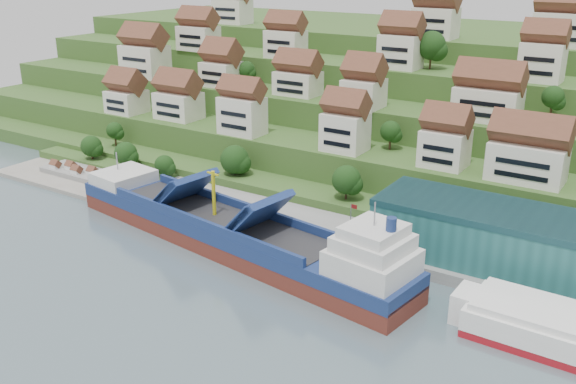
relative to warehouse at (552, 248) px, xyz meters
The scene contains 10 objects.
ground 55.18m from the warehouse, 161.90° to the right, with size 300.00×300.00×0.00m, color slate.
quay 32.64m from the warehouse, behind, with size 180.00×14.00×2.20m, color gray.
pebble_beach 110.32m from the warehouse, behind, with size 45.00×20.00×1.00m, color gray.
hillside 101.03m from the warehouse, 121.00° to the left, with size 260.00×128.00×31.00m.
hillside_village 68.39m from the warehouse, 140.15° to the left, with size 159.66×64.16×28.35m.
hillside_trees 67.71m from the warehouse, 156.67° to the left, with size 135.09×62.24×31.54m.
warehouse is the anchor object (origin of this frame).
flagpole 34.60m from the warehouse, 168.33° to the right, with size 1.28×0.16×8.00m.
beach_huts 112.29m from the warehouse, behind, with size 14.40×3.70×2.20m.
cargo_ship 55.36m from the warehouse, 161.83° to the right, with size 79.92×23.47×17.53m.
Camera 1 is at (67.41, -88.01, 53.07)m, focal length 40.00 mm.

